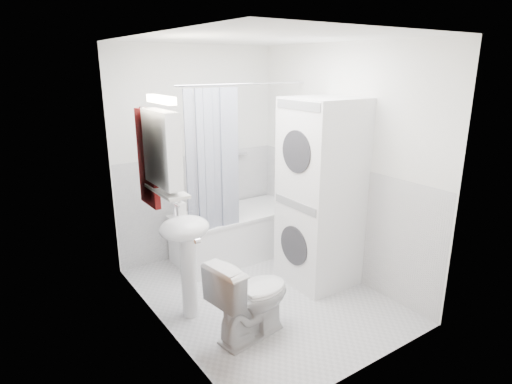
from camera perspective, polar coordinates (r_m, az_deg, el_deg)
floor at (r=4.35m, az=0.82°, el=-13.53°), size 2.60×2.60×0.00m
room_walls at (r=3.83m, az=0.92°, el=6.10°), size 2.60×2.60×2.60m
wainscot at (r=4.31m, az=-1.40°, el=-4.98°), size 1.98×2.58×2.58m
door at (r=3.04m, az=-7.82°, el=-6.49°), size 0.05×2.00×2.00m
bathtub at (r=5.04m, az=-2.72°, el=-5.31°), size 1.44×0.68×0.55m
tub_spout at (r=5.23m, az=-2.86°, el=2.05°), size 0.04×0.12×0.04m
curtain_rod at (r=4.44m, az=-1.06°, el=14.23°), size 1.62×0.02×0.02m
shower_curtain at (r=4.32m, az=-5.84°, el=4.03°), size 0.55×0.02×1.45m
sink at (r=3.76m, az=-9.33°, el=-6.84°), size 0.44×0.37×1.04m
medicine_cabinet at (r=3.47m, az=-12.41°, el=5.93°), size 0.13×0.50×0.71m
shelf at (r=3.56m, az=-11.83°, el=0.18°), size 0.18×0.54×0.02m
shower_caddy at (r=5.19m, az=-2.37°, el=5.10°), size 0.22×0.06×0.02m
towel at (r=3.71m, az=-14.26°, el=4.64°), size 0.07×0.35×0.84m
washer_dryer at (r=4.33m, az=8.67°, el=-0.20°), size 0.69×0.68×1.89m
toilet at (r=3.61m, az=-0.66°, el=-13.84°), size 0.77×0.51×0.71m
soap_pump at (r=3.83m, az=-10.02°, el=-2.46°), size 0.08×0.17×0.08m
shelf_bottle at (r=3.41m, az=-10.89°, el=0.36°), size 0.07×0.18×0.07m
shelf_cup at (r=3.65m, az=-12.63°, el=1.57°), size 0.10×0.09×0.10m
shampoo_a at (r=5.09m, az=-3.99°, el=5.71°), size 0.13×0.17×0.13m
shampoo_b at (r=5.15m, az=-2.83°, el=5.59°), size 0.08×0.21×0.08m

